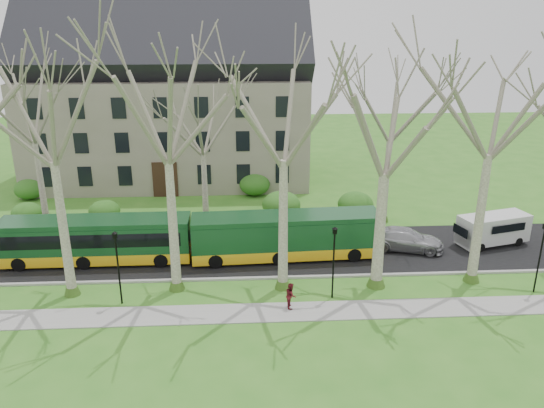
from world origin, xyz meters
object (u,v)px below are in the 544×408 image
Objects in this scene: bus_follow at (286,235)px; sedan at (406,239)px; bus_lead at (96,240)px; pedestrian_b at (291,295)px; van_a at (493,230)px.

bus_follow is 2.41× the size of sedan.
bus_lead is 20.86m from sedan.
pedestrian_b is (12.20, -6.59, -0.79)m from bus_lead.
pedestrian_b is at bearing -167.45° from van_a.
van_a is 3.41× the size of pedestrian_b.
bus_follow reaches higher than sedan.
bus_follow is 14.79m from van_a.
sedan is 11.33m from pedestrian_b.
bus_follow is 8.43m from sedan.
van_a is at bearing -63.03° from pedestrian_b.
bus_lead is at bearing 61.01° from pedestrian_b.
van_a is 16.93m from pedestrian_b.
bus_lead reaches higher than pedestrian_b.
sedan is 6.40m from van_a.
bus_follow reaches higher than pedestrian_b.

